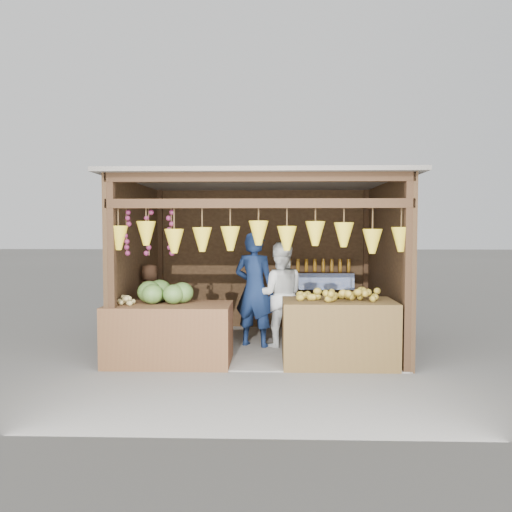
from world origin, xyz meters
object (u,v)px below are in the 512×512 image
(man_standing, at_px, (254,290))
(vendor_seated, at_px, (150,296))
(counter_left, at_px, (169,334))
(woman_standing, at_px, (280,295))
(counter_right, at_px, (338,332))

(man_standing, xyz_separation_m, vendor_seated, (-1.70, 0.12, -0.12))
(counter_left, distance_m, woman_standing, 1.92)
(counter_left, xyz_separation_m, woman_standing, (1.55, 1.05, 0.42))
(vendor_seated, bearing_deg, counter_left, 129.85)
(counter_left, bearing_deg, counter_right, 0.39)
(man_standing, height_order, vendor_seated, man_standing)
(man_standing, bearing_deg, woman_standing, -154.52)
(man_standing, relative_size, woman_standing, 1.10)
(woman_standing, bearing_deg, counter_right, 125.97)
(vendor_seated, bearing_deg, woman_standing, -168.08)
(counter_left, relative_size, woman_standing, 1.03)
(counter_right, distance_m, woman_standing, 1.36)
(counter_left, height_order, vendor_seated, vendor_seated)
(counter_right, bearing_deg, vendor_seated, 158.73)
(counter_left, bearing_deg, woman_standing, 34.09)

